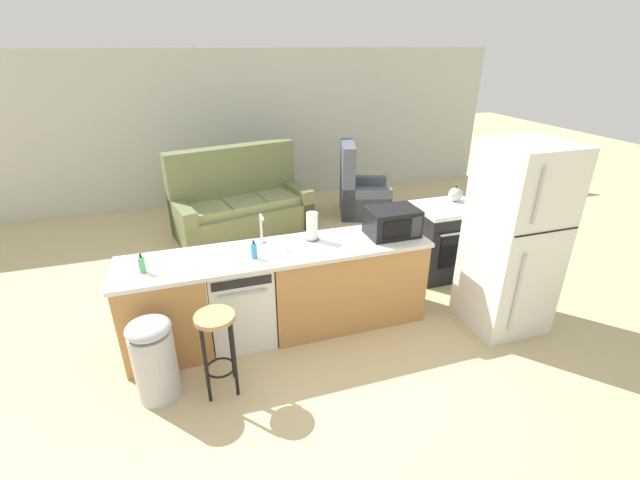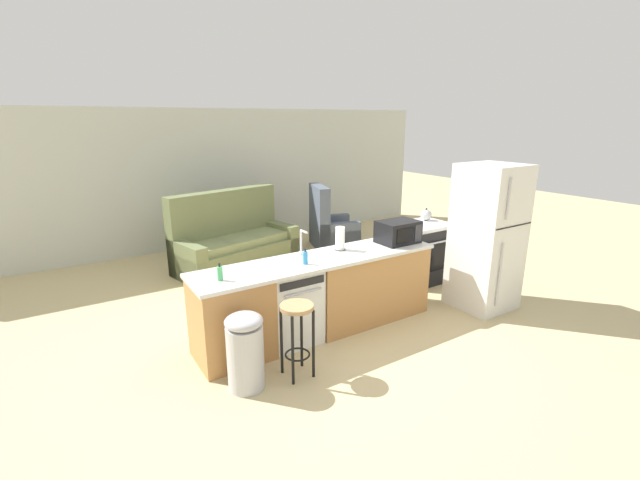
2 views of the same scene
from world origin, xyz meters
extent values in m
plane|color=tan|center=(0.00, 0.00, 0.00)|extent=(24.00, 24.00, 0.00)
cube|color=beige|center=(0.30, 4.20, 1.30)|extent=(10.00, 0.06, 2.60)
cube|color=#B77F47|center=(-0.93, 0.00, 0.43)|extent=(0.75, 0.62, 0.86)
cube|color=#B77F47|center=(0.83, 0.00, 0.43)|extent=(1.55, 0.62, 0.86)
cube|color=silver|center=(0.15, 0.00, 0.88)|extent=(2.94, 0.66, 0.04)
cube|color=#49331C|center=(0.15, 0.00, 0.04)|extent=(2.86, 0.56, 0.08)
cube|color=white|center=(-0.25, 0.00, 0.42)|extent=(0.58, 0.58, 0.84)
cube|color=black|center=(-0.25, -0.30, 0.78)|extent=(0.52, 0.01, 0.08)
cylinder|color=#B2B2B7|center=(-0.25, -0.31, 0.68)|extent=(0.44, 0.02, 0.02)
cube|color=black|center=(2.35, 0.55, 0.42)|extent=(0.76, 0.64, 0.85)
cube|color=black|center=(2.35, 0.22, 0.47)|extent=(0.53, 0.01, 0.43)
cylinder|color=silver|center=(2.35, 0.20, 0.70)|extent=(0.61, 0.03, 0.03)
cube|color=white|center=(2.35, 0.55, 0.88)|extent=(0.76, 0.64, 0.05)
torus|color=black|center=(2.18, 0.42, 0.89)|extent=(0.16, 0.16, 0.01)
torus|color=black|center=(2.52, 0.42, 0.89)|extent=(0.16, 0.16, 0.01)
torus|color=black|center=(2.18, 0.68, 0.89)|extent=(0.16, 0.16, 0.01)
torus|color=black|center=(2.52, 0.68, 0.89)|extent=(0.16, 0.16, 0.01)
cube|color=silver|center=(2.35, -0.55, 0.94)|extent=(0.72, 0.70, 1.88)
cylinder|color=#B2B2B7|center=(2.15, -0.92, 1.52)|extent=(0.02, 0.02, 0.50)
cylinder|color=#B2B2B7|center=(2.15, -0.92, 0.58)|extent=(0.02, 0.02, 0.81)
cube|color=black|center=(2.35, -0.90, 1.16)|extent=(0.68, 0.01, 0.01)
cube|color=black|center=(1.32, 0.00, 1.04)|extent=(0.50, 0.36, 0.28)
cube|color=black|center=(1.27, -0.18, 1.04)|extent=(0.27, 0.01, 0.18)
cube|color=#2D2D33|center=(1.49, -0.18, 1.04)|extent=(0.11, 0.01, 0.21)
cylinder|color=silver|center=(0.03, 0.22, 0.92)|extent=(0.07, 0.07, 0.03)
cylinder|color=silver|center=(0.03, 0.22, 1.06)|extent=(0.02, 0.02, 0.26)
cylinder|color=silver|center=(0.03, 0.15, 1.19)|extent=(0.02, 0.14, 0.02)
cylinder|color=#4C4C51|center=(0.52, 0.13, 0.91)|extent=(0.14, 0.14, 0.01)
cylinder|color=white|center=(0.52, 0.13, 1.05)|extent=(0.11, 0.11, 0.27)
cylinder|color=#338CCC|center=(-0.09, -0.09, 0.97)|extent=(0.06, 0.06, 0.14)
cylinder|color=black|center=(-0.09, -0.09, 1.06)|extent=(0.02, 0.02, 0.04)
cylinder|color=#4CB266|center=(-1.04, -0.07, 0.97)|extent=(0.06, 0.06, 0.14)
cylinder|color=black|center=(-1.04, -0.07, 1.06)|extent=(0.02, 0.02, 0.04)
sphere|color=#B2B2B7|center=(2.52, 0.68, 0.99)|extent=(0.17, 0.17, 0.17)
sphere|color=black|center=(2.52, 0.68, 1.08)|extent=(0.03, 0.03, 0.03)
cone|color=#B2B2B7|center=(2.60, 0.68, 1.00)|extent=(0.08, 0.04, 0.06)
cylinder|color=tan|center=(-0.52, -0.65, 0.72)|extent=(0.32, 0.32, 0.04)
cylinder|color=black|center=(-0.63, -0.76, 0.35)|extent=(0.03, 0.03, 0.70)
cylinder|color=black|center=(-0.41, -0.76, 0.35)|extent=(0.03, 0.03, 0.70)
cylinder|color=black|center=(-0.63, -0.54, 0.35)|extent=(0.03, 0.03, 0.70)
cylinder|color=black|center=(-0.41, -0.54, 0.35)|extent=(0.03, 0.03, 0.70)
torus|color=black|center=(-0.52, -0.65, 0.22)|extent=(0.25, 0.25, 0.02)
cylinder|color=#B7B7BC|center=(-1.02, -0.57, 0.31)|extent=(0.34, 0.34, 0.62)
ellipsoid|color=#B7B7BC|center=(-1.02, -0.57, 0.67)|extent=(0.35, 0.35, 0.14)
cube|color=#667047|center=(0.17, 2.60, 0.21)|extent=(2.15, 1.33, 0.42)
cube|color=#667047|center=(0.10, 2.92, 0.64)|extent=(2.00, 0.69, 1.27)
cube|color=#667047|center=(-0.70, 2.39, 0.31)|extent=(0.40, 0.92, 0.62)
cube|color=#667047|center=(1.05, 2.81, 0.31)|extent=(0.40, 0.92, 0.62)
cube|color=#7D8959|center=(-0.35, 2.42, 0.48)|extent=(0.69, 0.74, 0.12)
cube|color=#7D8959|center=(0.18, 2.55, 0.48)|extent=(0.69, 0.74, 0.12)
cube|color=#7D8959|center=(0.72, 2.68, 0.48)|extent=(0.69, 0.74, 0.12)
cube|color=#515B6B|center=(2.25, 2.77, 0.20)|extent=(1.02, 1.05, 0.40)
cube|color=#515B6B|center=(1.96, 2.86, 0.60)|extent=(0.45, 0.87, 1.20)
cube|color=#515B6B|center=(2.14, 2.44, 0.28)|extent=(0.81, 0.40, 0.55)
cube|color=#515B6B|center=(2.35, 3.10, 0.28)|extent=(0.81, 0.40, 0.55)
camera|label=1|loc=(-0.59, -3.54, 2.66)|focal=24.00mm
camera|label=2|loc=(-2.30, -3.86, 2.41)|focal=24.00mm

